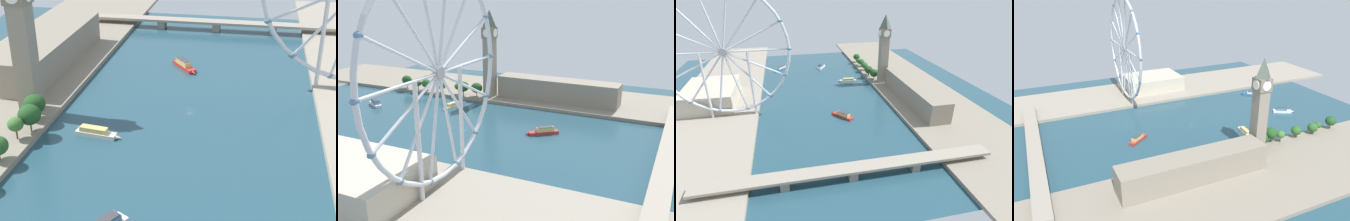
# 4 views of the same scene
# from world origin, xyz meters

# --- Properties ---
(ground_plane) EXTENTS (398.44, 398.44, 0.00)m
(ground_plane) POSITION_xyz_m (0.00, 0.00, 0.00)
(ground_plane) COLOR #234756
(riverbank_left) EXTENTS (90.00, 520.00, 3.00)m
(riverbank_left) POSITION_xyz_m (-114.22, 0.00, 1.50)
(riverbank_left) COLOR gray
(riverbank_left) RESTS_ON ground_plane
(clock_tower) EXTENTS (12.70, 12.70, 84.50)m
(clock_tower) POSITION_xyz_m (-84.20, -20.84, 46.97)
(clock_tower) COLOR gray
(clock_tower) RESTS_ON riverbank_left
(parliament_block) EXTENTS (22.00, 116.99, 20.79)m
(parliament_block) POSITION_xyz_m (-96.48, 45.66, 13.39)
(parliament_block) COLOR gray
(parliament_block) RESTS_ON riverbank_left
(tree_row_embankment) EXTENTS (14.90, 96.24, 14.50)m
(tree_row_embankment) POSITION_xyz_m (-75.40, -68.75, 11.29)
(tree_row_embankment) COLOR #513823
(tree_row_embankment) RESTS_ON riverbank_left
(river_bridge) EXTENTS (210.44, 12.21, 8.33)m
(river_bridge) POSITION_xyz_m (-0.00, 152.60, 6.51)
(river_bridge) COLOR gray
(river_bridge) RESTS_ON ground_plane
(tour_boat_1) EXTENTS (19.74, 23.66, 5.69)m
(tour_boat_1) POSITION_xyz_m (-12.94, 62.31, 2.28)
(tour_boat_1) COLOR #B22D28
(tour_boat_1) RESTS_ON ground_plane
(tour_boat_2) EXTENTS (25.03, 7.67, 4.77)m
(tour_boat_2) POSITION_xyz_m (-41.86, -38.68, 2.00)
(tour_boat_2) COLOR beige
(tour_boat_2) RESTS_ON ground_plane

